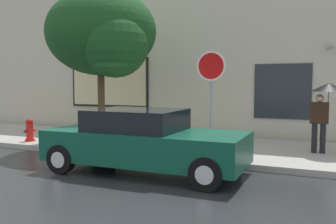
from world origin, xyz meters
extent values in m
plane|color=#282B2D|center=(0.00, 0.00, 0.00)|extent=(60.00, 60.00, 0.00)
cube|color=#A3A099|center=(0.00, 3.00, 0.07)|extent=(20.00, 4.00, 0.15)
cube|color=beige|center=(0.00, 5.50, 3.50)|extent=(20.00, 0.40, 7.00)
cube|color=black|center=(-3.44, 5.27, 1.99)|extent=(3.47, 0.06, 1.93)
cube|color=beige|center=(-3.44, 5.24, 1.99)|extent=(3.31, 0.03, 1.77)
cube|color=#262B33|center=(3.17, 5.28, 1.70)|extent=(1.80, 0.04, 1.80)
cone|color=#99999E|center=(4.57, 5.15, 3.10)|extent=(0.22, 0.24, 0.24)
cube|color=#0F4C38|center=(0.85, -0.02, 0.60)|extent=(4.40, 1.79, 0.67)
cube|color=black|center=(0.63, -0.02, 1.16)|extent=(1.98, 1.58, 0.46)
cylinder|color=black|center=(2.50, 0.81, 0.32)|extent=(0.64, 0.22, 0.64)
cylinder|color=silver|center=(2.50, 0.81, 0.32)|extent=(0.35, 0.24, 0.35)
cylinder|color=black|center=(2.50, -0.84, 0.32)|extent=(0.64, 0.22, 0.64)
cylinder|color=silver|center=(2.50, -0.84, 0.32)|extent=(0.35, 0.24, 0.35)
cylinder|color=black|center=(-0.81, 0.81, 0.32)|extent=(0.64, 0.22, 0.64)
cylinder|color=silver|center=(-0.81, 0.81, 0.32)|extent=(0.35, 0.24, 0.35)
cylinder|color=black|center=(-0.81, -0.84, 0.32)|extent=(0.64, 0.22, 0.64)
cylinder|color=silver|center=(-0.81, -0.84, 0.32)|extent=(0.35, 0.24, 0.35)
cylinder|color=red|center=(-4.04, 1.59, 0.45)|extent=(0.22, 0.22, 0.60)
sphere|color=#AD1814|center=(-4.04, 1.59, 0.75)|extent=(0.23, 0.23, 0.23)
cylinder|color=#AD1814|center=(-4.04, 1.43, 0.48)|extent=(0.09, 0.12, 0.09)
cylinder|color=#AD1814|center=(-4.04, 1.75, 0.48)|extent=(0.09, 0.12, 0.09)
cylinder|color=red|center=(-4.04, 1.59, 0.18)|extent=(0.30, 0.30, 0.06)
cylinder|color=black|center=(4.23, 3.06, 0.54)|extent=(0.14, 0.14, 0.78)
cylinder|color=black|center=(4.43, 3.06, 0.54)|extent=(0.14, 0.14, 0.78)
cube|color=black|center=(4.33, 3.06, 1.20)|extent=(0.45, 0.22, 0.55)
sphere|color=tan|center=(4.33, 3.06, 1.58)|extent=(0.21, 0.21, 0.21)
cylinder|color=#4C4C51|center=(4.54, 3.06, 1.45)|extent=(0.02, 0.02, 0.90)
cone|color=black|center=(4.54, 3.06, 1.87)|extent=(0.90, 0.90, 0.22)
cylinder|color=#4C3823|center=(-1.73, 2.14, 1.35)|extent=(0.21, 0.21, 2.39)
ellipsoid|color=#19471E|center=(-1.73, 2.14, 3.48)|extent=(3.41, 2.90, 2.56)
sphere|color=#19471E|center=(-0.96, 1.71, 3.05)|extent=(1.87, 1.87, 1.87)
cylinder|color=gray|center=(1.77, 1.89, 1.45)|extent=(0.07, 0.07, 2.61)
cylinder|color=white|center=(1.77, 1.85, 2.41)|extent=(0.76, 0.02, 0.76)
cylinder|color=red|center=(1.77, 1.83, 2.41)|extent=(0.66, 0.02, 0.66)
camera|label=1|loc=(4.46, -7.15, 1.99)|focal=39.08mm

